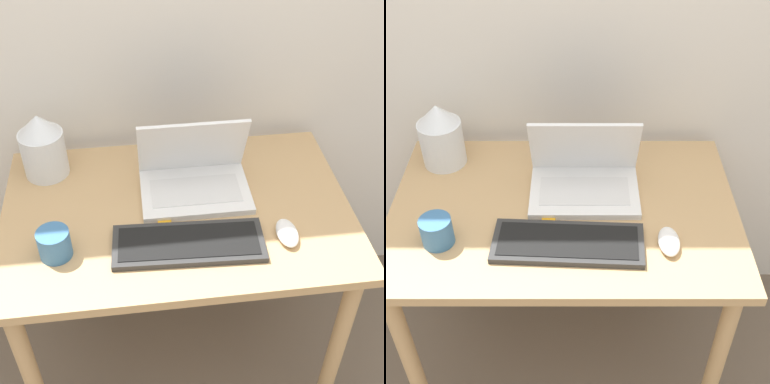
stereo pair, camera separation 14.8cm
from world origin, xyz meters
TOP-DOWN VIEW (x-y plane):
  - desk at (0.00, 0.34)m, footprint 1.03×0.68m
  - laptop at (0.06, 0.43)m, footprint 0.33×0.24m
  - keyboard at (0.02, 0.18)m, footprint 0.42×0.18m
  - mouse at (0.29, 0.18)m, footprint 0.06×0.11m
  - vase at (-0.39, 0.57)m, footprint 0.14×0.14m
  - mp3_player at (-0.04, 0.27)m, footprint 0.04×0.06m
  - mug at (-0.34, 0.20)m, footprint 0.09×0.09m

SIDE VIEW (x-z plane):
  - desk at x=0.00m, z-range 0.26..1.01m
  - mp3_player at x=-0.04m, z-range 0.74..0.75m
  - keyboard at x=0.02m, z-range 0.74..0.77m
  - mouse at x=0.29m, z-range 0.74..0.78m
  - mug at x=-0.34m, z-range 0.74..0.83m
  - laptop at x=0.06m, z-range 0.68..0.92m
  - vase at x=-0.39m, z-range 0.74..0.96m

